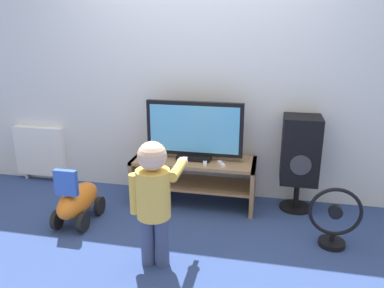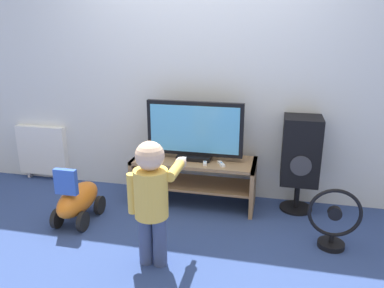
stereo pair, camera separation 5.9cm
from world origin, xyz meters
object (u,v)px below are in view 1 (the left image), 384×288
object	(u,v)px
remote_secondary	(205,163)
ride_on_toy	(78,201)
child	(154,194)
game_console	(156,155)
speaker_tower	(300,152)
floor_fan	(334,220)
radiator	(40,151)
television	(194,131)
remote_primary	(221,164)

from	to	relation	value
remote_secondary	ride_on_toy	size ratio (longest dim) A/B	0.23
remote_secondary	child	xyz separation A→B (m)	(-0.19, -0.92, 0.08)
game_console	speaker_tower	bearing A→B (deg)	4.51
floor_fan	radiator	size ratio (longest dim) A/B	0.81
floor_fan	ride_on_toy	size ratio (longest dim) A/B	0.86
child	floor_fan	bearing A→B (deg)	21.39
speaker_tower	floor_fan	distance (m)	0.74
child	floor_fan	distance (m)	1.42
floor_fan	radiator	xyz separation A→B (m)	(-3.02, 0.75, 0.11)
television	ride_on_toy	world-z (taller)	television
floor_fan	ride_on_toy	distance (m)	2.14
remote_secondary	child	world-z (taller)	child
game_console	ride_on_toy	size ratio (longest dim) A/B	0.31
floor_fan	speaker_tower	bearing A→B (deg)	112.28
child	speaker_tower	size ratio (longest dim) A/B	1.04
ride_on_toy	child	bearing A→B (deg)	-27.52
game_console	ride_on_toy	distance (m)	0.83
child	radiator	xyz separation A→B (m)	(-1.73, 1.25, -0.21)
remote_primary	radiator	xyz separation A→B (m)	(-2.07, 0.33, -0.13)
child	speaker_tower	distance (m)	1.52
game_console	floor_fan	world-z (taller)	game_console
remote_primary	ride_on_toy	world-z (taller)	ride_on_toy
speaker_tower	ride_on_toy	xyz separation A→B (m)	(-1.89, -0.67, -0.37)
floor_fan	radiator	distance (m)	3.11
speaker_tower	television	bearing A→B (deg)	-175.97
ride_on_toy	radiator	size ratio (longest dim) A/B	0.94
television	remote_secondary	distance (m)	0.31
speaker_tower	ride_on_toy	world-z (taller)	speaker_tower
remote_primary	speaker_tower	world-z (taller)	speaker_tower
game_console	speaker_tower	world-z (taller)	speaker_tower
game_console	speaker_tower	size ratio (longest dim) A/B	0.20
game_console	child	distance (m)	1.05
game_console	speaker_tower	distance (m)	1.35
speaker_tower	remote_secondary	bearing A→B (deg)	-167.63
floor_fan	ride_on_toy	bearing A→B (deg)	-178.33
remote_secondary	floor_fan	distance (m)	1.20
television	floor_fan	size ratio (longest dim) A/B	1.84
remote_primary	remote_secondary	distance (m)	0.15
remote_secondary	child	size ratio (longest dim) A/B	0.14
remote_primary	speaker_tower	size ratio (longest dim) A/B	0.15
radiator	ride_on_toy	bearing A→B (deg)	-42.82
game_console	child	bearing A→B (deg)	-73.46
radiator	remote_primary	bearing A→B (deg)	-9.03
game_console	remote_primary	bearing A→B (deg)	-7.06
television	floor_fan	bearing A→B (deg)	-23.69
child	radiator	world-z (taller)	child
television	game_console	bearing A→B (deg)	-174.22
remote_secondary	floor_fan	world-z (taller)	floor_fan
child	remote_secondary	bearing A→B (deg)	78.09
floor_fan	child	bearing A→B (deg)	-158.61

